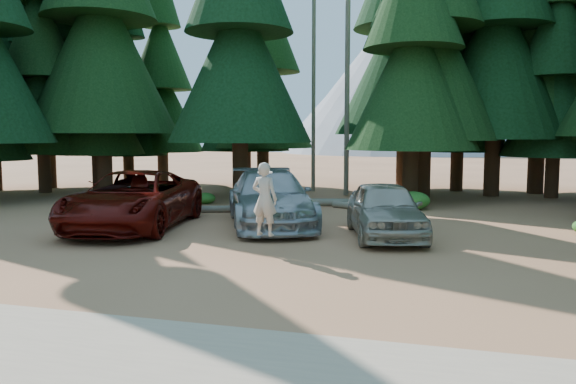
# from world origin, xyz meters

# --- Properties ---
(ground) EXTENTS (160.00, 160.00, 0.00)m
(ground) POSITION_xyz_m (0.00, 0.00, 0.00)
(ground) COLOR #9C6542
(ground) RESTS_ON ground
(gravel_strip) EXTENTS (26.00, 3.50, 0.01)m
(gravel_strip) POSITION_xyz_m (0.00, -6.50, 0.01)
(gravel_strip) COLOR tan
(gravel_strip) RESTS_ON ground
(forest_belt_north) EXTENTS (36.00, 7.00, 22.00)m
(forest_belt_north) POSITION_xyz_m (0.00, 15.00, 0.00)
(forest_belt_north) COLOR black
(forest_belt_north) RESTS_ON ground
(snag_front) EXTENTS (0.24, 0.24, 12.00)m
(snag_front) POSITION_xyz_m (0.80, 14.50, 6.00)
(snag_front) COLOR #6A6554
(snag_front) RESTS_ON ground
(snag_back) EXTENTS (0.20, 0.20, 10.00)m
(snag_back) POSITION_xyz_m (-1.20, 16.00, 5.00)
(snag_back) COLOR #6A6554
(snag_back) RESTS_ON ground
(mountain_peak) EXTENTS (48.00, 50.00, 28.00)m
(mountain_peak) POSITION_xyz_m (-2.59, 88.23, 12.71)
(mountain_peak) COLOR gray
(mountain_peak) RESTS_ON ground
(red_pickup) EXTENTS (4.10, 6.94, 1.81)m
(red_pickup) POSITION_xyz_m (-4.01, 3.04, 0.91)
(red_pickup) COLOR #560C07
(red_pickup) RESTS_ON ground
(silver_minivan_center) EXTENTS (4.78, 6.64, 1.79)m
(silver_minivan_center) POSITION_xyz_m (-0.03, 4.68, 0.89)
(silver_minivan_center) COLOR #ACAFB4
(silver_minivan_center) RESTS_ON ground
(silver_minivan_right) EXTENTS (3.08, 5.05, 1.61)m
(silver_minivan_right) POSITION_xyz_m (3.77, 3.61, 0.80)
(silver_minivan_right) COLOR #B2AC9E
(silver_minivan_right) RESTS_ON ground
(frisbee_player) EXTENTS (0.73, 0.54, 1.82)m
(frisbee_player) POSITION_xyz_m (1.13, 0.55, 1.37)
(frisbee_player) COLOR beige
(frisbee_player) RESTS_ON ground
(log_left) EXTENTS (3.41, 1.68, 0.26)m
(log_left) POSITION_xyz_m (-1.80, 7.57, 0.13)
(log_left) COLOR #6A6554
(log_left) RESTS_ON ground
(log_mid) EXTENTS (3.11, 1.63, 0.27)m
(log_mid) POSITION_xyz_m (2.61, 9.06, 0.14)
(log_mid) COLOR #6A6554
(log_mid) RESTS_ON ground
(log_right) EXTENTS (4.85, 1.45, 0.31)m
(log_right) POSITION_xyz_m (1.86, 10.36, 0.16)
(log_right) COLOR #6A6554
(log_right) RESTS_ON ground
(shrub_far_left) EXTENTS (1.07, 1.07, 0.59)m
(shrub_far_left) POSITION_xyz_m (-8.04, 6.16, 0.29)
(shrub_far_left) COLOR #336F21
(shrub_far_left) RESTS_ON ground
(shrub_left) EXTENTS (0.91, 0.91, 0.50)m
(shrub_left) POSITION_xyz_m (-4.55, 7.25, 0.25)
(shrub_left) COLOR #336F21
(shrub_left) RESTS_ON ground
(shrub_center_left) EXTENTS (0.87, 0.87, 0.48)m
(shrub_center_left) POSITION_xyz_m (-4.43, 9.47, 0.24)
(shrub_center_left) COLOR #336F21
(shrub_center_left) RESTS_ON ground
(shrub_center_right) EXTENTS (0.98, 0.98, 0.54)m
(shrub_center_right) POSITION_xyz_m (3.86, 8.08, 0.27)
(shrub_center_right) COLOR #336F21
(shrub_center_right) RESTS_ON ground
(shrub_right) EXTENTS (0.82, 0.82, 0.45)m
(shrub_right) POSITION_xyz_m (2.14, 10.00, 0.23)
(shrub_right) COLOR #336F21
(shrub_right) RESTS_ON ground
(shrub_far_right) EXTENTS (1.30, 1.30, 0.71)m
(shrub_far_right) POSITION_xyz_m (4.26, 10.00, 0.36)
(shrub_far_right) COLOR #336F21
(shrub_far_right) RESTS_ON ground
(shrub_edge_west) EXTENTS (0.95, 0.95, 0.52)m
(shrub_edge_west) POSITION_xyz_m (-8.68, 8.31, 0.26)
(shrub_edge_west) COLOR #336F21
(shrub_edge_west) RESTS_ON ground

